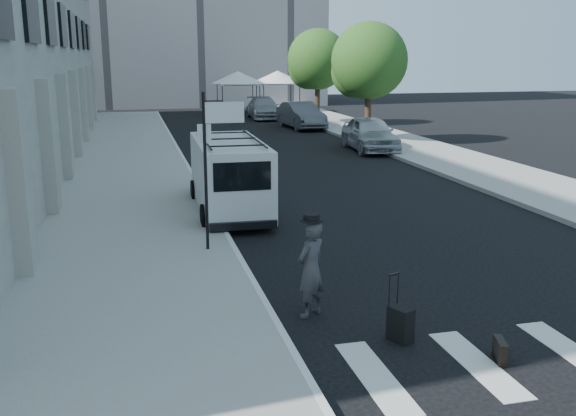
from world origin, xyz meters
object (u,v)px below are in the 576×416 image
parked_car_c (264,108)px  businessman (311,269)px  cargo_van (229,175)px  suitcase (400,324)px  briefcase (500,351)px  parked_car_a (370,134)px  parked_car_b (301,115)px

parked_car_c → businessman: bearing=-98.0°
cargo_van → suitcase: bearing=-80.7°
briefcase → parked_car_c: (4.18, 36.94, 0.56)m
parked_car_a → parked_car_b: (-0.73, 9.76, -0.01)m
suitcase → parked_car_a: bearing=46.5°
suitcase → parked_car_c: parked_car_c is taller
briefcase → parked_car_b: 30.76m
businessman → cargo_van: bearing=-123.7°
suitcase → parked_car_a: 20.78m
briefcase → parked_car_b: bearing=98.1°
briefcase → cargo_van: 10.48m
parked_car_a → suitcase: bearing=-105.2°
businessman → briefcase: size_ratio=3.88×
suitcase → cargo_van: cargo_van is taller
cargo_van → parked_car_a: 13.32m
briefcase → suitcase: bearing=156.6°
briefcase → suitcase: (-1.15, 1.00, 0.12)m
businessman → parked_car_a: (8.09, 18.24, -0.05)m
briefcase → parked_car_b: parked_car_b is taller
parked_car_b → parked_car_c: 6.68m
parked_car_a → parked_car_b: size_ratio=0.98×
cargo_van → parked_car_a: cargo_van is taller
cargo_van → parked_car_a: (8.30, 10.42, -0.28)m
suitcase → parked_car_b: size_ratio=0.22×
businessman → suitcase: size_ratio=1.58×
briefcase → cargo_van: (-2.45, 10.14, 0.91)m
parked_car_a → parked_car_b: bearing=98.7°
parked_car_b → parked_car_c: size_ratio=0.97×
briefcase → parked_car_a: 21.38m
cargo_van → parked_car_b: bearing=70.7°
suitcase → parked_car_c: bearing=57.7°
suitcase → parked_car_a: size_ratio=0.23×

